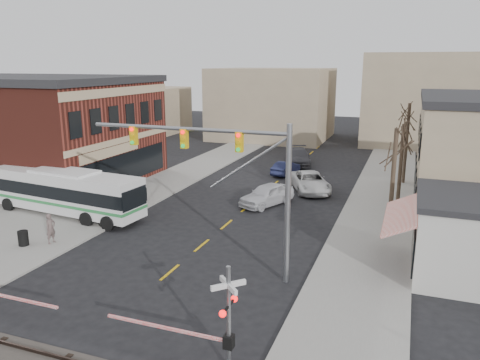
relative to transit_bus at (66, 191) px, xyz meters
name	(u,v)px	position (x,y,z in m)	size (l,w,h in m)	color
ground	(150,289)	(11.61, -7.99, -1.79)	(160.00, 160.00, 0.00)	black
sidewalk_west	(173,179)	(2.11, 12.01, -1.73)	(5.00, 60.00, 0.12)	gray
sidewalk_east	(381,199)	(21.11, 12.01, -1.73)	(5.00, 60.00, 0.12)	gray
tree_east_a	(393,182)	(22.11, 4.01, 1.70)	(0.28, 0.28, 6.75)	#382B21
tree_east_b	(401,166)	(22.41, 10.01, 1.48)	(0.28, 0.28, 6.30)	#382B21
tree_east_c	(406,144)	(22.61, 18.01, 1.93)	(0.28, 0.28, 7.20)	#382B21
transit_bus	(66,191)	(0.00, 0.00, 0.00)	(12.53, 3.93, 3.17)	silver
traffic_signal_mast	(231,165)	(14.66, -4.86, 4.00)	(10.96, 0.30, 8.00)	gray
rr_crossing_east	(218,317)	(17.06, -12.33, 0.18)	(5.60, 1.36, 4.00)	gray
trash_bin	(23,238)	(1.70, -5.92, -1.22)	(0.60, 0.60, 0.90)	black
car_a	(267,195)	(12.85, 7.37, -0.96)	(1.98, 4.91, 1.67)	silver
car_b	(286,168)	(11.59, 17.77, -1.13)	(1.41, 4.04, 1.33)	#1B2044
car_c	(310,182)	(15.13, 12.57, -0.98)	(2.70, 5.86, 1.63)	silver
car_d	(298,157)	(11.62, 22.97, -0.94)	(2.39, 5.87, 1.70)	#45444A
pedestrian_near	(51,228)	(3.02, -5.02, -0.74)	(0.68, 0.44, 1.86)	#61504D
pedestrian_far	(89,201)	(1.48, 0.56, -0.75)	(0.89, 0.70, 1.84)	#353A5E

